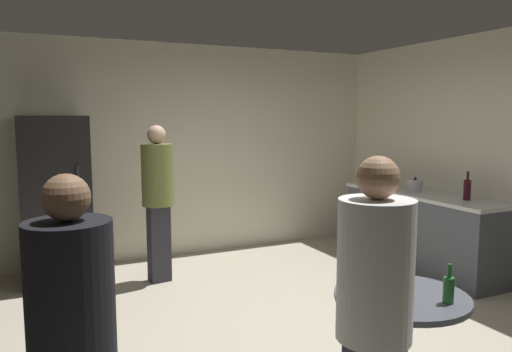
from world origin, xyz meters
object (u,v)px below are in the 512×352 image
at_px(kettle, 415,186).
at_px(foreground_table, 401,311).
at_px(person_in_white_shirt, 374,306).
at_px(wine_bottle_on_counter, 467,189).
at_px(beer_bottle_green, 449,289).
at_px(refrigerator, 55,199).
at_px(beer_bottle_amber, 404,289).
at_px(person_in_black_shirt, 73,338).
at_px(plastic_cup_white, 398,284).
at_px(beer_bottle_brown, 399,298).
at_px(person_in_olive_shirt, 158,191).

relative_size(kettle, foreground_table, 0.30).
height_order(kettle, person_in_white_shirt, person_in_white_shirt).
bearing_deg(wine_bottle_on_counter, kettle, 96.82).
bearing_deg(beer_bottle_green, foreground_table, 122.82).
bearing_deg(refrigerator, person_in_white_shirt, -74.76).
distance_m(refrigerator, wine_bottle_on_counter, 4.44).
xyz_separation_m(foreground_table, beer_bottle_green, (0.14, -0.22, 0.19)).
height_order(beer_bottle_amber, person_in_black_shirt, person_in_black_shirt).
relative_size(kettle, beer_bottle_green, 1.06).
relative_size(foreground_table, person_in_white_shirt, 0.49).
height_order(foreground_table, plastic_cup_white, plastic_cup_white).
height_order(beer_bottle_brown, person_in_olive_shirt, person_in_olive_shirt).
distance_m(beer_bottle_amber, beer_bottle_brown, 0.15).
distance_m(wine_bottle_on_counter, person_in_olive_shirt, 3.32).
bearing_deg(beer_bottle_amber, person_in_olive_shirt, 101.35).
xyz_separation_m(refrigerator, wine_bottle_on_counter, (3.99, -1.95, 0.12)).
height_order(refrigerator, person_in_olive_shirt, refrigerator).
bearing_deg(wine_bottle_on_counter, beer_bottle_brown, -144.70).
distance_m(beer_bottle_amber, person_in_white_shirt, 0.67).
xyz_separation_m(foreground_table, person_in_olive_shirt, (-0.71, 2.99, 0.37)).
xyz_separation_m(beer_bottle_brown, plastic_cup_white, (0.21, 0.24, -0.03)).
xyz_separation_m(beer_bottle_brown, person_in_white_shirt, (-0.41, -0.30, 0.13)).
height_order(person_in_olive_shirt, person_in_white_shirt, person_in_olive_shirt).
bearing_deg(beer_bottle_brown, person_in_olive_shirt, 98.98).
bearing_deg(beer_bottle_brown, person_in_black_shirt, 179.64).
height_order(refrigerator, person_in_black_shirt, refrigerator).
xyz_separation_m(wine_bottle_on_counter, person_in_white_shirt, (-2.90, -2.06, -0.07)).
xyz_separation_m(plastic_cup_white, person_in_white_shirt, (-0.62, -0.54, 0.16)).
relative_size(kettle, person_in_olive_shirt, 0.14).
relative_size(wine_bottle_on_counter, beer_bottle_amber, 1.35).
bearing_deg(beer_bottle_green, wine_bottle_on_counter, 39.72).
bearing_deg(refrigerator, beer_bottle_green, -63.49).
distance_m(beer_bottle_amber, person_in_black_shirt, 1.78).
bearing_deg(beer_bottle_amber, kettle, 45.83).
xyz_separation_m(refrigerator, person_in_olive_shirt, (1.00, -0.51, 0.10)).
height_order(refrigerator, beer_bottle_green, refrigerator).
bearing_deg(person_in_olive_shirt, beer_bottle_brown, 4.16).
height_order(refrigerator, wine_bottle_on_counter, refrigerator).
bearing_deg(person_in_olive_shirt, person_in_black_shirt, -24.70).
bearing_deg(person_in_black_shirt, wine_bottle_on_counter, 11.53).
relative_size(foreground_table, plastic_cup_white, 7.27).
relative_size(beer_bottle_amber, person_in_olive_shirt, 0.14).
bearing_deg(person_in_black_shirt, person_in_olive_shirt, 58.78).
bearing_deg(person_in_olive_shirt, kettle, 70.55).
xyz_separation_m(beer_bottle_green, plastic_cup_white, (-0.15, 0.25, -0.03)).
bearing_deg(plastic_cup_white, kettle, 45.11).
bearing_deg(foreground_table, beer_bottle_amber, -127.53).
bearing_deg(person_in_black_shirt, refrigerator, 76.24).
bearing_deg(kettle, person_in_white_shirt, -135.75).
height_order(kettle, plastic_cup_white, kettle).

